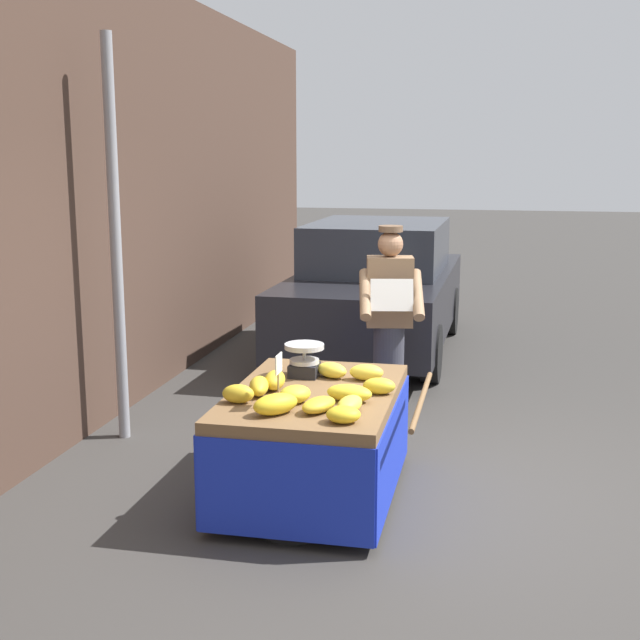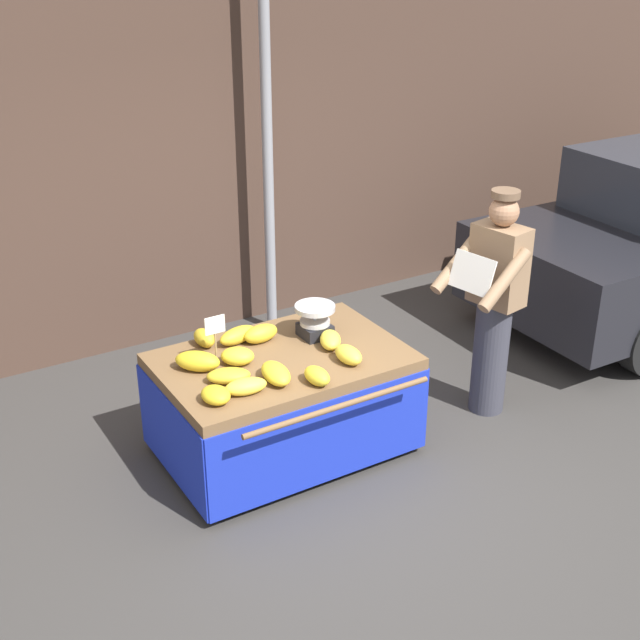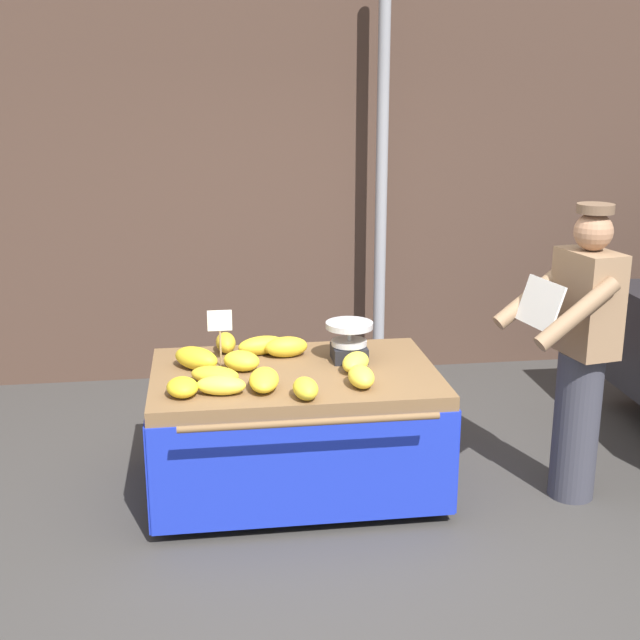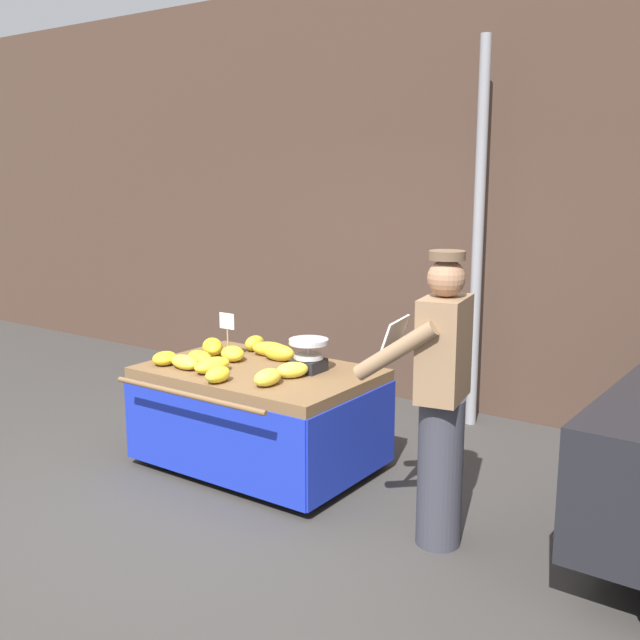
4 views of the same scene
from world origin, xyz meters
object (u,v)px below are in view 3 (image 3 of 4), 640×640
object	(u,v)px
banana_bunch_0	(356,362)
banana_bunch_8	(306,388)
vendor_person	(580,354)
banana_bunch_3	(196,358)
banana_bunch_7	(182,387)
banana_bunch_4	(241,361)
banana_bunch_11	(286,347)
banana_bunch_2	(264,380)
banana_bunch_6	(226,343)
weighing_scale	(349,341)
banana_bunch_10	(221,385)
street_pole	(381,182)
banana_bunch_5	(215,375)
price_sign	(220,326)
banana_cart	(295,404)
banana_bunch_1	(361,377)
banana_bunch_9	(262,345)

from	to	relation	value
banana_bunch_0	banana_bunch_8	distance (m)	0.51
vendor_person	banana_bunch_3	bearing A→B (deg)	169.03
banana_bunch_3	banana_bunch_7	bearing A→B (deg)	-99.57
banana_bunch_4	banana_bunch_11	world-z (taller)	banana_bunch_11
banana_bunch_3	banana_bunch_8	xyz separation A→B (m)	(0.57, -0.55, -0.01)
banana_bunch_2	banana_bunch_6	bearing A→B (deg)	104.99
weighing_scale	banana_bunch_10	world-z (taller)	weighing_scale
weighing_scale	banana_bunch_11	distance (m)	0.38
banana_bunch_4	banana_bunch_8	xyz separation A→B (m)	(0.31, -0.49, -0.00)
street_pole	banana_bunch_6	size ratio (longest dim) A/B	15.76
street_pole	banana_bunch_5	bearing A→B (deg)	-124.60
banana_bunch_6	banana_bunch_10	world-z (taller)	banana_bunch_6
weighing_scale	price_sign	xyz separation A→B (m)	(-0.76, -0.01, 0.13)
banana_bunch_4	banana_cart	bearing A→B (deg)	-11.11
banana_bunch_6	banana_bunch_7	distance (m)	0.76
street_pole	banana_bunch_4	xyz separation A→B (m)	(-1.17, -1.74, -0.80)
banana_bunch_0	banana_bunch_3	world-z (taller)	banana_bunch_3
price_sign	banana_bunch_7	bearing A→B (deg)	-115.62
banana_bunch_5	banana_bunch_1	bearing A→B (deg)	-12.29
street_pole	banana_cart	bearing A→B (deg)	-115.94
banana_bunch_2	banana_bunch_7	bearing A→B (deg)	-174.60
banana_bunch_10	banana_bunch_6	bearing A→B (deg)	86.12
banana_bunch_3	vendor_person	world-z (taller)	vendor_person
banana_cart	banana_bunch_6	distance (m)	0.62
banana_bunch_3	banana_bunch_1	bearing A→B (deg)	-25.19
banana_bunch_11	banana_bunch_10	bearing A→B (deg)	-125.02
banana_bunch_8	vendor_person	xyz separation A→B (m)	(1.57, 0.14, 0.07)
banana_bunch_6	banana_bunch_9	distance (m)	0.23
banana_cart	banana_bunch_9	size ratio (longest dim) A/B	5.58
banana_bunch_1	banana_bunch_5	size ratio (longest dim) A/B	0.85
weighing_scale	banana_bunch_3	xyz separation A→B (m)	(-0.90, -0.03, -0.05)
banana_bunch_1	banana_bunch_8	bearing A→B (deg)	-157.35
banana_cart	banana_bunch_11	distance (m)	0.38
banana_bunch_4	banana_bunch_8	distance (m)	0.58
street_pole	price_sign	bearing A→B (deg)	-127.75
banana_bunch_5	banana_bunch_10	xyz separation A→B (m)	(0.03, -0.19, 0.01)
vendor_person	weighing_scale	bearing A→B (deg)	160.29
banana_bunch_0	banana_bunch_11	xyz separation A→B (m)	(-0.36, 0.32, 0.01)
banana_bunch_3	banana_bunch_7	distance (m)	0.44
price_sign	banana_bunch_3	world-z (taller)	price_sign
banana_bunch_2	banana_bunch_9	xyz separation A→B (m)	(0.03, 0.61, 0.00)
banana_bunch_8	banana_bunch_11	size ratio (longest dim) A/B	0.83
weighing_scale	banana_bunch_0	bearing A→B (deg)	-89.06
banana_bunch_2	banana_bunch_9	size ratio (longest dim) A/B	0.99
banana_bunch_5	banana_bunch_11	world-z (taller)	banana_bunch_11
banana_bunch_0	banana_bunch_1	world-z (taller)	banana_bunch_1
banana_bunch_5	banana_bunch_7	distance (m)	0.25
banana_bunch_2	banana_cart	bearing A→B (deg)	54.46
price_sign	banana_bunch_8	distance (m)	0.73
price_sign	banana_bunch_7	size ratio (longest dim) A/B	1.67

